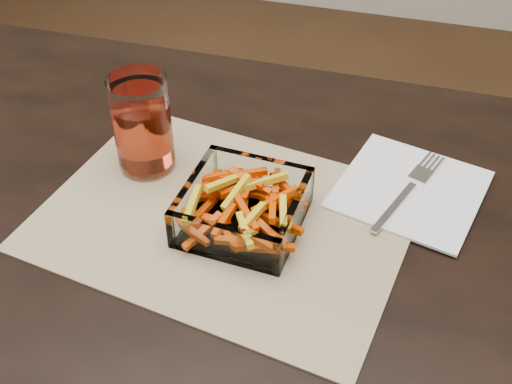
% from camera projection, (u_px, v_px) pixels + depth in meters
% --- Properties ---
extents(dining_table, '(1.60, 0.90, 0.75)m').
position_uv_depth(dining_table, '(252.00, 307.00, 0.82)').
color(dining_table, black).
rests_on(dining_table, ground).
extents(placemat, '(0.49, 0.39, 0.00)m').
position_uv_depth(placemat, '(224.00, 218.00, 0.81)').
color(placemat, tan).
rests_on(placemat, dining_table).
extents(glass_bowl, '(0.15, 0.15, 0.06)m').
position_uv_depth(glass_bowl, '(243.00, 210.00, 0.79)').
color(glass_bowl, white).
rests_on(glass_bowl, placemat).
extents(tumbler, '(0.08, 0.08, 0.14)m').
position_uv_depth(tumbler, '(143.00, 127.00, 0.85)').
color(tumbler, white).
rests_on(tumbler, placemat).
extents(napkin, '(0.22, 0.22, 0.00)m').
position_uv_depth(napkin, '(410.00, 189.00, 0.85)').
color(napkin, white).
rests_on(napkin, placemat).
extents(fork, '(0.08, 0.18, 0.00)m').
position_uv_depth(fork, '(410.00, 188.00, 0.84)').
color(fork, silver).
rests_on(fork, napkin).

